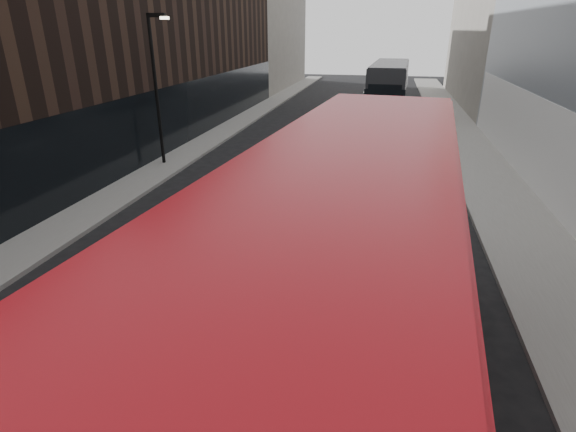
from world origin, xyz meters
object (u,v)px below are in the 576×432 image
Objects in this scene: car_c at (415,136)px; street_lamp at (157,81)px; red_bus at (340,302)px; car_b at (414,166)px; grey_bus at (389,86)px; car_a at (340,174)px.

street_lamp is at bearing -155.04° from car_c.
car_c is (12.64, 6.89, -3.55)m from street_lamp.
red_bus is at bearing -99.41° from car_c.
red_bus is at bearing -54.82° from street_lamp.
street_lamp is 1.59× the size of car_b.
grey_bus is at bearing 94.71° from red_bus.
red_bus is at bearing -96.23° from car_b.
car_a is (9.10, -1.66, -3.55)m from street_lamp.
car_b is 6.90m from car_c.
grey_bus is at bearing 94.64° from car_c.
car_c is at bearing 28.59° from street_lamp.
red_bus is 2.84× the size of car_b.
street_lamp is at bearing -117.13° from grey_bus.
street_lamp is 14.83m from car_c.
car_a is 0.84× the size of car_b.
car_b is (1.83, 14.82, -2.03)m from red_bus.
car_a is (-1.34, 13.15, -2.13)m from red_bus.
car_a is 3.58m from car_b.
car_c is (0.37, 6.89, -0.10)m from car_b.
car_c is at bearing 89.64° from red_bus.
car_c is (1.78, -12.23, -1.49)m from grey_bus.
street_lamp is 22.09m from grey_bus.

